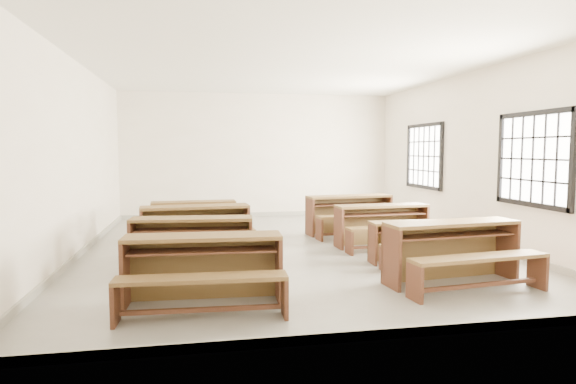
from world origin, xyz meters
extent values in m
plane|color=gray|center=(0.00, 0.00, 0.00)|extent=(8.50, 8.50, 0.00)
cube|color=white|center=(0.00, 0.00, 3.18)|extent=(7.00, 8.50, 0.05)
cube|color=white|center=(0.00, 4.22, 1.60)|extent=(7.00, 0.05, 3.20)
cube|color=white|center=(0.00, -4.22, 1.60)|extent=(7.00, 0.05, 3.20)
cube|color=white|center=(-3.48, 0.00, 1.60)|extent=(0.05, 8.50, 3.20)
cube|color=white|center=(3.48, 0.00, 1.60)|extent=(0.05, 8.50, 3.20)
cube|color=gray|center=(0.00, 4.23, 0.05)|extent=(7.00, 0.04, 0.10)
cube|color=gray|center=(0.00, -4.23, 0.05)|extent=(7.00, 0.04, 0.10)
cube|color=gray|center=(-3.48, 0.00, 0.05)|extent=(0.04, 8.50, 0.10)
cube|color=gray|center=(3.48, 0.00, 0.05)|extent=(0.04, 8.50, 0.10)
cube|color=white|center=(3.47, -1.80, 1.60)|extent=(0.02, 1.50, 1.30)
cube|color=black|center=(3.45, -1.80, 2.29)|extent=(0.06, 1.62, 0.08)
cube|color=black|center=(3.45, -1.80, 0.91)|extent=(0.06, 1.62, 0.08)
cube|color=black|center=(3.45, -2.59, 1.60)|extent=(0.06, 0.08, 1.46)
cube|color=black|center=(3.45, -1.01, 1.60)|extent=(0.06, 0.08, 1.46)
cube|color=white|center=(3.47, 1.80, 1.60)|extent=(0.02, 1.50, 1.30)
cube|color=black|center=(3.45, 1.80, 2.29)|extent=(0.06, 1.62, 0.08)
cube|color=black|center=(3.45, 1.80, 0.91)|extent=(0.06, 1.62, 0.08)
cube|color=black|center=(3.45, 1.01, 1.60)|extent=(0.06, 0.08, 1.46)
cube|color=black|center=(3.45, 2.59, 1.60)|extent=(0.06, 0.08, 1.46)
cube|color=brown|center=(-1.51, -2.89, 0.77)|extent=(1.77, 0.52, 0.04)
cube|color=brown|center=(-1.50, -2.69, 0.37)|extent=(1.75, 0.13, 0.74)
cube|color=#4F2A1B|center=(-2.36, -2.85, 0.37)|extent=(0.06, 0.44, 0.74)
cube|color=#4F2A1B|center=(-0.66, -2.93, 0.37)|extent=(0.06, 0.44, 0.74)
cube|color=#4F2A1B|center=(-1.51, -2.91, 0.61)|extent=(1.63, 0.40, 0.02)
cube|color=brown|center=(-1.53, -3.43, 0.44)|extent=(1.76, 0.39, 0.04)
cube|color=#4F2A1B|center=(-2.39, -3.39, 0.21)|extent=(0.06, 0.31, 0.42)
cube|color=#4F2A1B|center=(-0.68, -3.47, 0.21)|extent=(0.06, 0.31, 0.42)
cube|color=#4F2A1B|center=(-1.53, -3.43, 0.11)|extent=(1.62, 0.13, 0.04)
cube|color=brown|center=(-1.65, -1.33, 0.75)|extent=(1.75, 0.57, 0.04)
cube|color=brown|center=(-1.64, -1.14, 0.37)|extent=(1.72, 0.18, 0.73)
cube|color=#4F2A1B|center=(-2.49, -1.26, 0.37)|extent=(0.08, 0.43, 0.73)
cube|color=#4F2A1B|center=(-0.82, -1.40, 0.37)|extent=(0.08, 0.43, 0.73)
cube|color=#4F2A1B|center=(-1.65, -1.35, 0.60)|extent=(1.61, 0.45, 0.02)
cube|color=brown|center=(-1.70, -1.85, 0.43)|extent=(1.74, 0.44, 0.04)
cube|color=#4F2A1B|center=(-2.53, -1.79, 0.20)|extent=(0.07, 0.30, 0.41)
cube|color=#4F2A1B|center=(-0.86, -1.92, 0.20)|extent=(0.07, 0.30, 0.41)
cube|color=#4F2A1B|center=(-1.70, -1.85, 0.11)|extent=(1.59, 0.18, 0.04)
cube|color=brown|center=(-1.61, -0.12, 0.78)|extent=(1.82, 0.59, 0.04)
cube|color=brown|center=(-1.63, 0.08, 0.38)|extent=(1.79, 0.19, 0.76)
cube|color=#4F2A1B|center=(-2.48, -0.19, 0.38)|extent=(0.08, 0.45, 0.76)
cube|color=#4F2A1B|center=(-0.74, -0.05, 0.38)|extent=(0.08, 0.45, 0.76)
cube|color=#4F2A1B|center=(-1.61, -0.14, 0.63)|extent=(1.68, 0.47, 0.02)
cube|color=brown|center=(-1.57, -0.67, 0.45)|extent=(1.81, 0.46, 0.04)
cube|color=#4F2A1B|center=(-2.44, -0.74, 0.21)|extent=(0.07, 0.32, 0.43)
cube|color=#4F2A1B|center=(-0.70, -0.60, 0.21)|extent=(0.07, 0.32, 0.43)
cube|color=#4F2A1B|center=(-1.57, -0.67, 0.11)|extent=(1.66, 0.19, 0.04)
cube|color=brown|center=(-1.65, 1.29, 0.71)|extent=(1.65, 0.48, 0.04)
cube|color=brown|center=(-1.66, 1.47, 0.35)|extent=(1.63, 0.12, 0.69)
cube|color=#4F2A1B|center=(-2.44, 1.25, 0.35)|extent=(0.06, 0.41, 0.69)
cube|color=#4F2A1B|center=(-0.85, 1.32, 0.35)|extent=(0.06, 0.41, 0.69)
cube|color=#4F2A1B|center=(-1.65, 1.27, 0.57)|extent=(1.52, 0.38, 0.02)
cube|color=brown|center=(-1.62, 0.79, 0.41)|extent=(1.64, 0.36, 0.04)
cube|color=#4F2A1B|center=(-2.42, 0.75, 0.19)|extent=(0.05, 0.29, 0.39)
cube|color=#4F2A1B|center=(-0.83, 0.83, 0.19)|extent=(0.05, 0.29, 0.39)
cube|color=#4F2A1B|center=(-1.62, 0.79, 0.10)|extent=(1.51, 0.12, 0.04)
cube|color=brown|center=(1.69, -2.59, 0.79)|extent=(1.84, 0.65, 0.05)
cube|color=brown|center=(1.67, -2.39, 0.38)|extent=(1.80, 0.25, 0.77)
cube|color=#4F2A1B|center=(0.82, -2.69, 0.38)|extent=(0.09, 0.45, 0.77)
cube|color=#4F2A1B|center=(2.57, -2.49, 0.38)|extent=(0.09, 0.45, 0.77)
cube|color=#4F2A1B|center=(1.70, -2.61, 0.63)|extent=(1.70, 0.52, 0.02)
cube|color=brown|center=(1.76, -3.14, 0.45)|extent=(1.83, 0.51, 0.05)
cube|color=#4F2A1B|center=(0.88, -3.24, 0.21)|extent=(0.08, 0.32, 0.43)
cube|color=#4F2A1B|center=(2.63, -3.04, 0.21)|extent=(0.08, 0.32, 0.43)
cube|color=#4F2A1B|center=(1.76, -3.14, 0.11)|extent=(1.66, 0.24, 0.05)
cube|color=brown|center=(1.74, -1.43, 0.62)|extent=(1.43, 0.38, 0.04)
cube|color=brown|center=(1.74, -1.27, 0.30)|extent=(1.43, 0.05, 0.61)
cube|color=#4F2A1B|center=(1.05, -1.42, 0.30)|extent=(0.04, 0.36, 0.61)
cube|color=#4F2A1B|center=(2.44, -1.44, 0.30)|extent=(0.04, 0.36, 0.61)
cube|color=#4F2A1B|center=(1.74, -1.45, 0.50)|extent=(1.32, 0.29, 0.02)
cube|color=brown|center=(1.74, -1.87, 0.36)|extent=(1.43, 0.27, 0.04)
cube|color=#4F2A1B|center=(1.04, -1.86, 0.17)|extent=(0.04, 0.25, 0.34)
cube|color=#4F2A1B|center=(2.43, -1.88, 0.17)|extent=(0.04, 0.25, 0.34)
cube|color=#4F2A1B|center=(1.74, -1.87, 0.09)|extent=(1.32, 0.06, 0.04)
cube|color=brown|center=(1.69, -0.15, 0.74)|extent=(1.71, 0.52, 0.04)
cube|color=brown|center=(1.68, 0.04, 0.36)|extent=(1.68, 0.15, 0.72)
cube|color=#4F2A1B|center=(0.88, -0.20, 0.36)|extent=(0.07, 0.42, 0.72)
cube|color=#4F2A1B|center=(2.51, -0.10, 0.36)|extent=(0.07, 0.42, 0.72)
cube|color=#4F2A1B|center=(1.70, -0.17, 0.59)|extent=(1.57, 0.41, 0.02)
cube|color=brown|center=(1.73, -0.66, 0.42)|extent=(1.70, 0.40, 0.04)
cube|color=#4F2A1B|center=(0.91, -0.71, 0.20)|extent=(0.06, 0.30, 0.40)
cube|color=#4F2A1B|center=(2.55, -0.61, 0.20)|extent=(0.06, 0.30, 0.40)
cube|color=#4F2A1B|center=(1.73, -0.66, 0.11)|extent=(1.56, 0.15, 0.04)
cube|color=brown|center=(1.52, 1.22, 0.78)|extent=(1.82, 0.65, 0.04)
cube|color=brown|center=(1.50, 1.42, 0.38)|extent=(1.78, 0.25, 0.76)
cube|color=#4F2A1B|center=(0.66, 1.12, 0.38)|extent=(0.10, 0.45, 0.76)
cube|color=#4F2A1B|center=(2.38, 1.32, 0.38)|extent=(0.10, 0.45, 0.76)
cube|color=#4F2A1B|center=(1.52, 1.20, 0.62)|extent=(1.68, 0.53, 0.02)
cube|color=brown|center=(1.59, 0.68, 0.45)|extent=(1.81, 0.52, 0.04)
cube|color=#4F2A1B|center=(0.72, 0.58, 0.21)|extent=(0.08, 0.32, 0.42)
cube|color=#4F2A1B|center=(2.45, 0.78, 0.21)|extent=(0.08, 0.32, 0.42)
cube|color=#4F2A1B|center=(1.59, 0.68, 0.11)|extent=(1.64, 0.25, 0.04)
camera|label=1|loc=(-1.55, -8.30, 1.74)|focal=30.00mm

